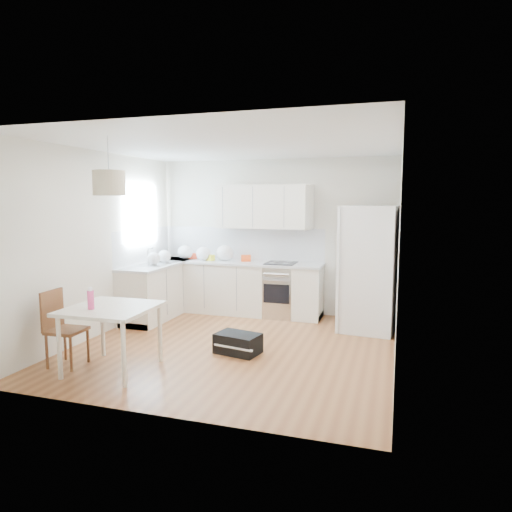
{
  "coord_description": "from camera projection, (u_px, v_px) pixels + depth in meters",
  "views": [
    {
      "loc": [
        2.09,
        -5.67,
        1.99
      ],
      "look_at": [
        0.19,
        0.4,
        1.21
      ],
      "focal_mm": 32.0,
      "sensor_mm": 36.0,
      "label": 1
    }
  ],
  "objects": [
    {
      "name": "cabinets_left",
      "position": [
        160.0,
        291.0,
        7.84
      ],
      "size": [
        0.6,
        1.8,
        0.88
      ],
      "primitive_type": "cube",
      "color": "silver",
      "rests_on": "floor"
    },
    {
      "name": "grocery_bag_b",
      "position": [
        204.0,
        254.0,
        8.13
      ],
      "size": [
        0.27,
        0.23,
        0.24
      ],
      "primitive_type": "ellipsoid",
      "color": "white",
      "rests_on": "counter_back"
    },
    {
      "name": "grocery_bag_d",
      "position": [
        164.0,
        256.0,
        7.91
      ],
      "size": [
        0.23,
        0.2,
        0.21
      ],
      "primitive_type": "ellipsoid",
      "color": "white",
      "rests_on": "counter_back"
    },
    {
      "name": "refrigerator",
      "position": [
        371.0,
        268.0,
        6.99
      ],
      "size": [
        1.0,
        1.04,
        1.91
      ],
      "primitive_type": null,
      "rotation": [
        0.0,
        0.0,
        -0.1
      ],
      "color": "white",
      "rests_on": "floor"
    },
    {
      "name": "gym_bag",
      "position": [
        238.0,
        343.0,
        5.95
      ],
      "size": [
        0.62,
        0.47,
        0.26
      ],
      "primitive_type": "cube",
      "rotation": [
        0.0,
        0.0,
        -0.21
      ],
      "color": "black",
      "rests_on": "floor"
    },
    {
      "name": "sink",
      "position": [
        157.0,
        264.0,
        7.74
      ],
      "size": [
        0.5,
        0.8,
        0.16
      ],
      "primitive_type": null,
      "color": "silver",
      "rests_on": "counter_left"
    },
    {
      "name": "upper_cabinets",
      "position": [
        264.0,
        207.0,
        7.88
      ],
      "size": [
        1.7,
        0.32,
        0.75
      ],
      "primitive_type": "cube",
      "color": "silver",
      "rests_on": "wall_back"
    },
    {
      "name": "backsplash_left",
      "position": [
        143.0,
        246.0,
        7.84
      ],
      "size": [
        0.01,
        1.8,
        0.58
      ],
      "primitive_type": "cube",
      "color": "white",
      "rests_on": "wall_left"
    },
    {
      "name": "dining_table",
      "position": [
        111.0,
        314.0,
        5.29
      ],
      "size": [
        0.99,
        0.99,
        0.76
      ],
      "rotation": [
        0.0,
        0.0,
        0.03
      ],
      "color": "beige",
      "rests_on": "floor"
    },
    {
      "name": "snack_yellow",
      "position": [
        210.0,
        258.0,
        8.12
      ],
      "size": [
        0.18,
        0.15,
        0.1
      ],
      "primitive_type": "cube",
      "rotation": [
        0.0,
        0.0,
        -0.45
      ],
      "color": "yellow",
      "rests_on": "counter_back"
    },
    {
      "name": "snack_red",
      "position": [
        193.0,
        256.0,
        8.35
      ],
      "size": [
        0.18,
        0.15,
        0.1
      ],
      "primitive_type": "cube",
      "rotation": [
        0.0,
        0.0,
        0.52
      ],
      "color": "red",
      "rests_on": "counter_back"
    },
    {
      "name": "floor",
      "position": [
        234.0,
        347.0,
        6.23
      ],
      "size": [
        4.2,
        4.2,
        0.0
      ],
      "primitive_type": "plane",
      "color": "brown",
      "rests_on": "ground"
    },
    {
      "name": "wall_left",
      "position": [
        99.0,
        244.0,
        6.68
      ],
      "size": [
        0.0,
        4.2,
        4.2
      ],
      "primitive_type": "plane",
      "rotation": [
        1.57,
        0.0,
        1.57
      ],
      "color": "silver",
      "rests_on": "floor"
    },
    {
      "name": "counter_back",
      "position": [
        237.0,
        263.0,
        8.0
      ],
      "size": [
        3.02,
        0.64,
        0.04
      ],
      "primitive_type": "cube",
      "color": "#B0B3B5",
      "rests_on": "cabinets_back"
    },
    {
      "name": "drink_bottle",
      "position": [
        91.0,
        298.0,
        5.15
      ],
      "size": [
        0.1,
        0.1,
        0.26
      ],
      "primitive_type": "cylinder",
      "rotation": [
        0.0,
        0.0,
        -0.43
      ],
      "color": "#EB4184",
      "rests_on": "dining_table"
    },
    {
      "name": "cabinets_back",
      "position": [
        237.0,
        288.0,
        8.06
      ],
      "size": [
        3.0,
        0.6,
        0.88
      ],
      "primitive_type": "cube",
      "color": "silver",
      "rests_on": "floor"
    },
    {
      "name": "pendant_lamp",
      "position": [
        109.0,
        183.0,
        5.11
      ],
      "size": [
        0.42,
        0.42,
        0.28
      ],
      "primitive_type": "cylinder",
      "rotation": [
        0.0,
        0.0,
        -0.19
      ],
      "color": "beige",
      "rests_on": "ceiling"
    },
    {
      "name": "grocery_bag_c",
      "position": [
        225.0,
        253.0,
        8.08
      ],
      "size": [
        0.31,
        0.26,
        0.28
      ],
      "primitive_type": "ellipsoid",
      "color": "white",
      "rests_on": "counter_back"
    },
    {
      "name": "grocery_bag_e",
      "position": [
        154.0,
        258.0,
        7.6
      ],
      "size": [
        0.23,
        0.19,
        0.2
      ],
      "primitive_type": "ellipsoid",
      "color": "white",
      "rests_on": "counter_left"
    },
    {
      "name": "dining_chair",
      "position": [
        67.0,
        329.0,
        5.46
      ],
      "size": [
        0.4,
        0.4,
        0.92
      ],
      "primitive_type": null,
      "rotation": [
        0.0,
        0.0,
        0.05
      ],
      "color": "#4D2517",
      "rests_on": "floor"
    },
    {
      "name": "snack_orange",
      "position": [
        246.0,
        258.0,
        8.0
      ],
      "size": [
        0.19,
        0.16,
        0.11
      ],
      "primitive_type": "cube",
      "rotation": [
        0.0,
        0.0,
        0.41
      ],
      "color": "red",
      "rests_on": "counter_back"
    },
    {
      "name": "range_oven",
      "position": [
        281.0,
        291.0,
        7.82
      ],
      "size": [
        0.5,
        0.61,
        0.88
      ],
      "primitive_type": null,
      "color": "silver",
      "rests_on": "floor"
    },
    {
      "name": "grocery_bag_a",
      "position": [
        185.0,
        252.0,
        8.29
      ],
      "size": [
        0.28,
        0.24,
        0.25
      ],
      "primitive_type": "ellipsoid",
      "color": "white",
      "rests_on": "counter_back"
    },
    {
      "name": "wall_right",
      "position": [
        398.0,
        254.0,
        5.44
      ],
      "size": [
        0.0,
        4.2,
        4.2
      ],
      "primitive_type": "plane",
      "rotation": [
        1.57,
        0.0,
        -1.57
      ],
      "color": "silver",
      "rests_on": "floor"
    },
    {
      "name": "ceiling",
      "position": [
        233.0,
        145.0,
        5.9
      ],
      "size": [
        4.2,
        4.2,
        0.0
      ],
      "primitive_type": "plane",
      "rotation": [
        3.14,
        0.0,
        0.0
      ],
      "color": "white",
      "rests_on": "wall_back"
    },
    {
      "name": "wall_back",
      "position": [
        274.0,
        237.0,
        8.05
      ],
      "size": [
        4.2,
        0.0,
        4.2
      ],
      "primitive_type": "plane",
      "rotation": [
        1.57,
        0.0,
        0.0
      ],
      "color": "silver",
      "rests_on": "floor"
    },
    {
      "name": "window_glassblock",
      "position": [
        141.0,
        214.0,
        7.72
      ],
      "size": [
        0.02,
        1.0,
        1.0
      ],
      "primitive_type": "cube",
      "color": "#BFE0F9",
      "rests_on": "wall_left"
    },
    {
      "name": "counter_left",
      "position": [
        159.0,
        264.0,
        7.79
      ],
      "size": [
        0.64,
        1.82,
        0.04
      ],
      "primitive_type": "cube",
      "color": "#B0B3B5",
      "rests_on": "cabinets_left"
    },
    {
      "name": "backsplash_back",
      "position": [
        242.0,
        244.0,
        8.24
      ],
      "size": [
        3.0,
        0.01,
        0.58
      ],
      "primitive_type": "cube",
      "color": "white",
      "rests_on": "wall_back"
    }
  ]
}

